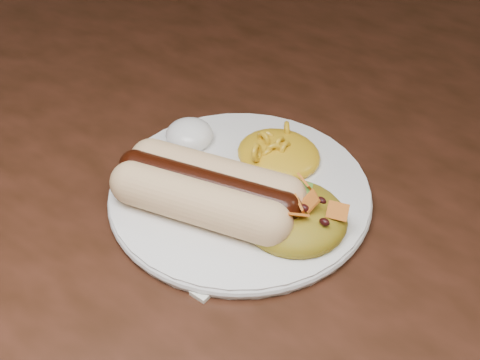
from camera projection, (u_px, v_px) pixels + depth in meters
The scene contains 7 objects.
table at pixel (377, 282), 0.65m from camera, with size 1.60×0.90×0.75m.
plate at pixel (240, 194), 0.59m from camera, with size 0.23×0.23×0.01m, color white.
hotdog at pixel (207, 189), 0.56m from camera, with size 0.14×0.10×0.04m.
mac_and_cheese at pixel (279, 145), 0.61m from camera, with size 0.08×0.07×0.03m, color orange.
sour_cream at pixel (189, 130), 0.63m from camera, with size 0.05×0.05×0.03m, color white.
taco_salad at pixel (294, 209), 0.55m from camera, with size 0.09×0.09×0.04m.
fork at pixel (237, 259), 0.54m from camera, with size 0.02×0.15×0.00m, color silver.
Camera 1 is at (0.16, -0.41, 1.15)m, focal length 50.00 mm.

